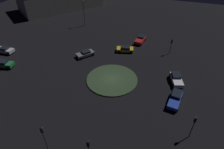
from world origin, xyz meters
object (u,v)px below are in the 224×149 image
at_px(car_grey, 85,53).
at_px(streetlamp_southeast, 83,8).
at_px(traffic_light_southwest, 171,44).
at_px(traffic_light_north_near, 89,148).
at_px(car_red, 140,39).
at_px(car_silver, 5,50).
at_px(car_white, 176,79).
at_px(car_green, 3,64).
at_px(car_yellow, 125,49).
at_px(car_blue, 175,99).
at_px(traffic_light_north, 43,134).
at_px(traffic_light_northwest, 194,123).

relative_size(car_grey, streetlamp_southeast, 0.56).
xyz_separation_m(traffic_light_southwest, traffic_light_north_near, (6.76, 30.65, 0.51)).
height_order(car_red, traffic_light_southwest, traffic_light_southwest).
bearing_deg(car_silver, car_white, 0.63).
distance_m(car_grey, car_silver, 19.38).
distance_m(car_green, car_yellow, 27.23).
distance_m(car_blue, traffic_light_north_near, 17.33).
distance_m(car_blue, car_red, 22.31).
distance_m(traffic_light_southwest, traffic_light_north, 33.38).
height_order(car_red, traffic_light_north, traffic_light_north).
distance_m(car_yellow, streetlamp_southeast, 20.20).
bearing_deg(car_white, car_silver, -104.18).
bearing_deg(car_blue, car_white, -169.65).
height_order(car_silver, traffic_light_north_near, traffic_light_north_near).
bearing_deg(traffic_light_southwest, car_yellow, -41.69).
height_order(car_white, traffic_light_southwest, traffic_light_southwest).
bearing_deg(car_grey, car_silver, 141.61).
xyz_separation_m(traffic_light_north, streetlamp_southeast, (13.47, -39.58, 2.32)).
distance_m(car_red, traffic_light_northwest, 29.25).
bearing_deg(car_red, traffic_light_northwest, 33.40).
xyz_separation_m(traffic_light_northwest, streetlamp_southeast, (31.30, -31.41, 2.56)).
xyz_separation_m(traffic_light_north, traffic_light_north_near, (-6.14, -0.14, -0.00)).
bearing_deg(car_green, traffic_light_north, -46.19).
xyz_separation_m(car_silver, traffic_light_northwest, (-42.14, 10.26, 2.16)).
relative_size(car_blue, car_white, 1.05).
height_order(car_blue, car_yellow, car_blue).
bearing_deg(car_silver, traffic_light_north_near, -33.05).
height_order(traffic_light_north, traffic_light_northwest, traffic_light_north).
bearing_deg(car_white, traffic_light_northwest, -4.35).
bearing_deg(streetlamp_southeast, car_white, 146.01).
bearing_deg(car_white, traffic_light_north, -53.59).
relative_size(car_red, traffic_light_north, 0.99).
bearing_deg(traffic_light_north_near, car_white, -33.93).
distance_m(traffic_light_southwest, streetlamp_southeast, 27.94).
bearing_deg(car_silver, car_yellow, 18.13).
relative_size(car_red, traffic_light_northwest, 1.08).
distance_m(car_yellow, traffic_light_north_near, 28.52).
bearing_deg(car_green, streetlamp_southeast, 63.12).
xyz_separation_m(car_green, traffic_light_northwest, (-38.01, 5.29, 2.12)).
xyz_separation_m(car_green, streetlamp_southeast, (-6.71, -26.11, 4.68)).
bearing_deg(car_blue, traffic_light_southwest, -163.25).
distance_m(car_green, streetlamp_southeast, 27.36).
xyz_separation_m(car_green, traffic_light_north_near, (-26.32, 13.32, 2.36)).
xyz_separation_m(car_silver, streetlamp_southeast, (-10.84, -21.14, 4.72)).
xyz_separation_m(car_white, traffic_light_northwest, (-2.69, 12.11, 2.14)).
relative_size(car_grey, traffic_light_northwest, 1.07).
bearing_deg(car_grey, car_green, 160.99).
bearing_deg(car_silver, traffic_light_north, -39.23).
bearing_deg(car_white, car_grey, -115.11).
xyz_separation_m(car_yellow, traffic_light_southwest, (-10.27, -2.45, 1.93)).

